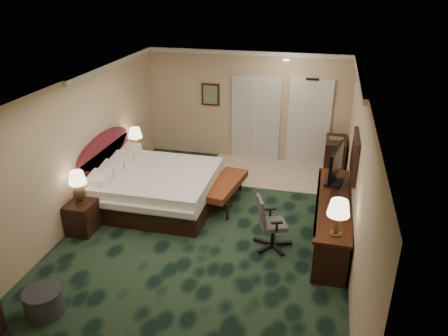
% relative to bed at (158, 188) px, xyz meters
% --- Properties ---
extents(floor, '(5.00, 7.50, 0.00)m').
position_rel_bed_xyz_m(floor, '(1.27, -0.89, -0.36)').
color(floor, black).
rests_on(floor, ground).
extents(ceiling, '(5.00, 7.50, 0.00)m').
position_rel_bed_xyz_m(ceiling, '(1.27, -0.89, 2.34)').
color(ceiling, silver).
rests_on(ceiling, wall_back).
extents(wall_back, '(5.00, 0.00, 2.70)m').
position_rel_bed_xyz_m(wall_back, '(1.27, 2.86, 0.99)').
color(wall_back, tan).
rests_on(wall_back, ground).
extents(wall_front, '(5.00, 0.00, 2.70)m').
position_rel_bed_xyz_m(wall_front, '(1.27, -4.64, 0.99)').
color(wall_front, tan).
rests_on(wall_front, ground).
extents(wall_left, '(0.00, 7.50, 2.70)m').
position_rel_bed_xyz_m(wall_left, '(-1.23, -0.89, 0.99)').
color(wall_left, tan).
rests_on(wall_left, ground).
extents(wall_right, '(0.00, 7.50, 2.70)m').
position_rel_bed_xyz_m(wall_right, '(3.77, -0.89, 0.99)').
color(wall_right, tan).
rests_on(wall_right, ground).
extents(crown_molding, '(5.00, 7.50, 0.10)m').
position_rel_bed_xyz_m(crown_molding, '(1.27, -0.89, 2.29)').
color(crown_molding, silver).
rests_on(crown_molding, wall_back).
extents(tile_patch, '(3.20, 1.70, 0.01)m').
position_rel_bed_xyz_m(tile_patch, '(2.17, 2.01, -0.35)').
color(tile_patch, beige).
rests_on(tile_patch, ground).
extents(headboard, '(0.12, 2.00, 1.40)m').
position_rel_bed_xyz_m(headboard, '(-1.17, 0.11, 0.34)').
color(headboard, '#50161F').
rests_on(headboard, ground).
extents(entry_door, '(1.02, 0.06, 2.18)m').
position_rel_bed_xyz_m(entry_door, '(2.82, 2.83, 0.69)').
color(entry_door, silver).
rests_on(entry_door, ground).
extents(closet_doors, '(1.20, 0.06, 2.10)m').
position_rel_bed_xyz_m(closet_doors, '(1.52, 2.82, 0.69)').
color(closet_doors, '#B9B8B1').
rests_on(closet_doors, ground).
extents(wall_art, '(0.45, 0.06, 0.55)m').
position_rel_bed_xyz_m(wall_art, '(0.37, 2.82, 1.24)').
color(wall_art, '#436856').
rests_on(wall_art, wall_back).
extents(wall_mirror, '(0.05, 0.95, 0.75)m').
position_rel_bed_xyz_m(wall_mirror, '(3.73, -0.29, 1.19)').
color(wall_mirror, white).
rests_on(wall_mirror, wall_right).
extents(bed, '(2.26, 2.10, 0.72)m').
position_rel_bed_xyz_m(bed, '(0.00, 0.00, 0.00)').
color(bed, white).
rests_on(bed, ground).
extents(nightstand_near, '(0.47, 0.54, 0.59)m').
position_rel_bed_xyz_m(nightstand_near, '(-0.98, -1.29, -0.07)').
color(nightstand_near, black).
rests_on(nightstand_near, ground).
extents(nightstand_far, '(0.45, 0.51, 0.56)m').
position_rel_bed_xyz_m(nightstand_far, '(-0.99, 1.19, -0.08)').
color(nightstand_far, black).
rests_on(nightstand_far, ground).
extents(lamp_near, '(0.40, 0.40, 0.60)m').
position_rel_bed_xyz_m(lamp_near, '(-0.99, -1.25, 0.53)').
color(lamp_near, black).
rests_on(lamp_near, nightstand_near).
extents(lamp_far, '(0.32, 0.32, 0.60)m').
position_rel_bed_xyz_m(lamp_far, '(-0.99, 1.23, 0.50)').
color(lamp_far, black).
rests_on(lamp_far, nightstand_far).
extents(bed_bench, '(0.72, 1.52, 0.49)m').
position_rel_bed_xyz_m(bed_bench, '(1.32, 0.33, -0.11)').
color(bed_bench, brown).
rests_on(bed_bench, ground).
extents(ottoman, '(0.63, 0.63, 0.38)m').
position_rel_bed_xyz_m(ottoman, '(-0.41, -3.34, -0.17)').
color(ottoman, '#2C2D33').
rests_on(ottoman, ground).
extents(desk, '(0.58, 2.71, 0.78)m').
position_rel_bed_xyz_m(desk, '(3.46, -0.51, 0.03)').
color(desk, black).
rests_on(desk, ground).
extents(tv, '(0.27, 0.92, 0.72)m').
position_rel_bed_xyz_m(tv, '(3.45, 0.17, 0.78)').
color(tv, black).
rests_on(tv, desk).
extents(desk_lamp, '(0.40, 0.40, 0.59)m').
position_rel_bed_xyz_m(desk_lamp, '(3.50, -1.59, 0.72)').
color(desk_lamp, black).
rests_on(desk_lamp, desk).
extents(desk_chair, '(0.72, 0.70, 0.97)m').
position_rel_bed_xyz_m(desk_chair, '(2.48, -0.98, 0.13)').
color(desk_chair, '#4A4A4B').
rests_on(desk_chair, ground).
extents(minibar, '(0.46, 0.83, 0.88)m').
position_rel_bed_xyz_m(minibar, '(3.49, 2.31, 0.08)').
color(minibar, black).
rests_on(minibar, ground).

